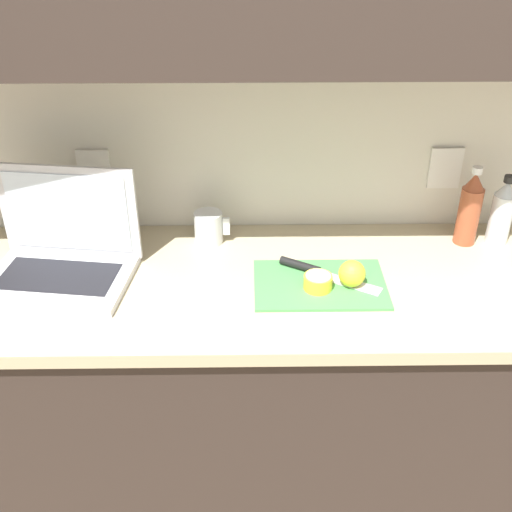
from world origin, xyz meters
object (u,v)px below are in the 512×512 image
bottle_green_soda (502,213)px  measuring_cup (209,228)px  cutting_board (320,284)px  knife (312,270)px  laptop (63,252)px  bottle_oil_tall (470,209)px  lemon_whole_beside (352,274)px  lemon_half_cut (318,282)px

bottle_green_soda → measuring_cup: (-0.80, 0.01, -0.05)m
cutting_board → knife: bearing=108.3°
laptop → knife: (0.64, -0.02, -0.05)m
cutting_board → bottle_green_soda: (0.52, 0.21, 0.09)m
laptop → bottle_green_soda: laptop is taller
bottle_oil_tall → measuring_cup: 0.72m
bottle_oil_tall → knife: bearing=-159.6°
cutting_board → bottle_oil_tall: bottle_oil_tall is taller
lemon_whole_beside → bottle_green_soda: bearing=26.8°
knife → measuring_cup: bearing=177.5°
laptop → lemon_whole_beside: 0.73m
lemon_whole_beside → knife: bearing=148.2°
bottle_green_soda → bottle_oil_tall: bearing=180.0°
knife → bottle_oil_tall: (0.44, 0.16, 0.09)m
knife → laptop: bearing=-151.8°
cutting_board → lemon_whole_beside: lemon_whole_beside is taller
lemon_half_cut → laptop: bearing=171.8°
laptop → measuring_cup: laptop is taller
lemon_whole_beside → laptop: bearing=173.8°
lemon_half_cut → bottle_green_soda: (0.52, 0.23, 0.06)m
laptop → lemon_whole_beside: (0.73, -0.08, -0.02)m
bottle_oil_tall → measuring_cup: size_ratio=2.31×
laptop → bottle_green_soda: size_ratio=1.94×
lemon_half_cut → measuring_cup: measuring_cup is taller
measuring_cup → bottle_green_soda: bearing=-0.8°
lemon_half_cut → bottle_green_soda: size_ratio=0.35×
laptop → knife: 0.64m
lemon_half_cut → bottle_green_soda: bearing=24.1°
cutting_board → lemon_whole_beside: (0.08, -0.01, 0.04)m
cutting_board → bottle_oil_tall: 0.49m
bottle_oil_tall → lemon_whole_beside: bearing=-147.5°
laptop → bottle_green_soda: 1.18m
bottle_green_soda → laptop: bearing=-173.1°
knife → bottle_green_soda: 0.56m
knife → cutting_board: bearing=-41.5°
lemon_half_cut → bottle_oil_tall: 0.50m
bottle_green_soda → bottle_oil_tall: size_ratio=0.88×
lemon_half_cut → measuring_cup: 0.37m
laptop → lemon_half_cut: 0.65m
laptop → bottle_oil_tall: 1.09m
laptop → bottle_oil_tall: bearing=15.1°
laptop → lemon_half_cut: (0.64, -0.09, -0.04)m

